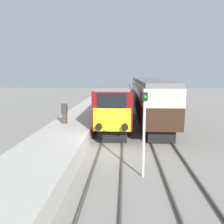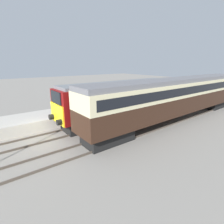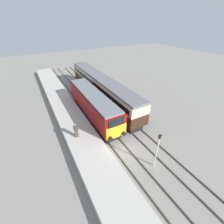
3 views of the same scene
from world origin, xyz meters
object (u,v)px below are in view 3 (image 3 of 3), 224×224
passenger_carriage (101,86)px  signal_post (157,149)px  person_on_platform (76,131)px  locomotive (93,104)px

passenger_carriage → signal_post: passenger_carriage is taller
passenger_carriage → signal_post: bearing=-96.4°
person_on_platform → signal_post: signal_post is taller
passenger_carriage → person_on_platform: bearing=-130.2°
passenger_carriage → person_on_platform: 11.19m
locomotive → person_on_platform: locomotive is taller
signal_post → locomotive: bearing=99.0°
person_on_platform → signal_post: bearing=-50.7°
person_on_platform → signal_post: (5.51, -6.73, 0.53)m
passenger_carriage → person_on_platform: size_ratio=12.21×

